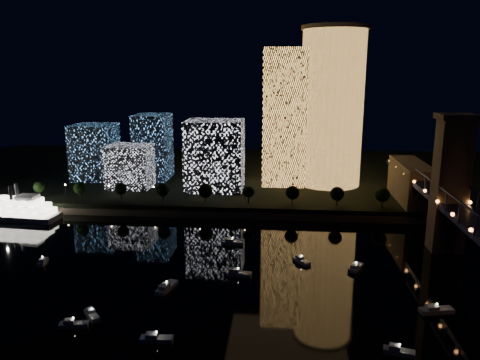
% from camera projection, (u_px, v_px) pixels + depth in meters
% --- Properties ---
extents(ground, '(520.00, 520.00, 0.00)m').
position_uv_depth(ground, '(262.00, 309.00, 129.87)').
color(ground, black).
rests_on(ground, ground).
extents(far_bank, '(420.00, 160.00, 5.00)m').
position_uv_depth(far_bank, '(273.00, 175.00, 284.40)').
color(far_bank, black).
rests_on(far_bank, ground).
extents(seawall, '(420.00, 6.00, 3.00)m').
position_uv_depth(seawall, '(270.00, 215.00, 209.01)').
color(seawall, '#6B5E4C').
rests_on(seawall, ground).
extents(tower_cylindrical, '(34.00, 34.00, 81.43)m').
position_uv_depth(tower_cylindrical, '(332.00, 107.00, 242.47)').
color(tower_cylindrical, '#FAAC50').
rests_on(tower_cylindrical, far_bank).
extents(tower_rectangular, '(22.25, 22.25, 70.78)m').
position_uv_depth(tower_rectangular, '(284.00, 117.00, 245.58)').
color(tower_rectangular, '#FAAC50').
rests_on(tower_rectangular, far_bank).
extents(midrise_blocks, '(95.49, 44.45, 35.94)m').
position_uv_depth(midrise_blocks, '(157.00, 154.00, 249.81)').
color(midrise_blocks, white).
rests_on(midrise_blocks, far_bank).
extents(motorboats, '(130.29, 70.40, 2.78)m').
position_uv_depth(motorboats, '(238.00, 288.00, 140.64)').
color(motorboats, silver).
rests_on(motorboats, ground).
extents(esplanade_trees, '(166.02, 6.85, 8.92)m').
position_uv_depth(esplanade_trees, '(221.00, 191.00, 214.74)').
color(esplanade_trees, black).
rests_on(esplanade_trees, far_bank).
extents(street_lamps, '(132.70, 0.70, 5.65)m').
position_uv_depth(street_lamps, '(199.00, 190.00, 221.86)').
color(street_lamps, black).
rests_on(street_lamps, far_bank).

